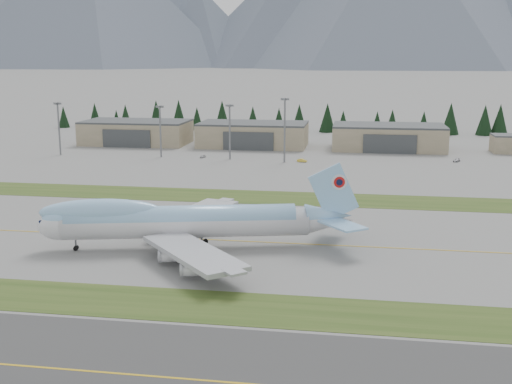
% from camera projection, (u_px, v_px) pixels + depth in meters
% --- Properties ---
extents(ground, '(7000.00, 7000.00, 0.00)m').
position_uv_depth(ground, '(211.00, 240.00, 143.11)').
color(ground, slate).
rests_on(ground, ground).
extents(grass_strip_near, '(400.00, 14.00, 0.08)m').
position_uv_depth(grass_strip_near, '(160.00, 303.00, 106.41)').
color(grass_strip_near, '#2F4719').
rests_on(grass_strip_near, ground).
extents(grass_strip_far, '(400.00, 18.00, 0.08)m').
position_uv_depth(grass_strip_far, '(246.00, 197.00, 186.57)').
color(grass_strip_far, '#2F4719').
rests_on(grass_strip_far, ground).
extents(asphalt_taxiway, '(400.00, 32.00, 0.04)m').
position_uv_depth(asphalt_taxiway, '(104.00, 373.00, 83.23)').
color(asphalt_taxiway, '#343434').
rests_on(asphalt_taxiway, ground).
extents(taxiway_line_main, '(400.00, 0.40, 0.02)m').
position_uv_depth(taxiway_line_main, '(211.00, 240.00, 143.11)').
color(taxiway_line_main, gold).
rests_on(taxiway_line_main, ground).
extents(taxiway_line_near, '(400.00, 0.40, 0.02)m').
position_uv_depth(taxiway_line_near, '(104.00, 373.00, 83.23)').
color(taxiway_line_near, gold).
rests_on(taxiway_line_near, ground).
extents(boeing_747_freighter, '(68.99, 57.82, 18.12)m').
position_uv_depth(boeing_747_freighter, '(183.00, 221.00, 135.85)').
color(boeing_747_freighter, silver).
rests_on(boeing_747_freighter, ground).
extents(hangar_left, '(48.00, 26.60, 10.80)m').
position_uv_depth(hangar_left, '(136.00, 132.00, 297.51)').
color(hangar_left, gray).
rests_on(hangar_left, ground).
extents(hangar_center, '(48.00, 26.60, 10.80)m').
position_uv_depth(hangar_center, '(253.00, 134.00, 289.05)').
color(hangar_center, gray).
rests_on(hangar_center, ground).
extents(hangar_right, '(48.00, 26.60, 10.80)m').
position_uv_depth(hangar_right, '(389.00, 137.00, 279.83)').
color(hangar_right, gray).
rests_on(hangar_right, ground).
extents(control_shed, '(14.00, 12.00, 7.60)m').
position_uv_depth(control_shed, '(509.00, 144.00, 270.65)').
color(control_shed, gray).
rests_on(control_shed, ground).
extents(floodlight_masts, '(195.07, 8.39, 24.52)m').
position_uv_depth(floodlight_masts, '(255.00, 120.00, 248.29)').
color(floodlight_masts, slate).
rests_on(floodlight_masts, ground).
extents(service_vehicle_a, '(2.00, 3.51, 1.13)m').
position_uv_depth(service_vehicle_a, '(203.00, 158.00, 257.72)').
color(service_vehicle_a, silver).
rests_on(service_vehicle_a, ground).
extents(service_vehicle_b, '(4.13, 2.32, 1.29)m').
position_uv_depth(service_vehicle_b, '(302.00, 162.00, 247.24)').
color(service_vehicle_b, gold).
rests_on(service_vehicle_b, ground).
extents(service_vehicle_c, '(3.54, 4.53, 1.22)m').
position_uv_depth(service_vehicle_c, '(457.00, 162.00, 247.98)').
color(service_vehicle_c, '#AEACB1').
rests_on(service_vehicle_c, ground).
extents(conifer_belt, '(272.61, 15.10, 16.75)m').
position_uv_depth(conifer_belt, '(318.00, 118.00, 344.09)').
color(conifer_belt, black).
rests_on(conifer_belt, ground).
extents(mountain_ridge_rear, '(4496.91, 1073.27, 536.64)m').
position_uv_depth(mountain_ridge_rear, '(390.00, 6.00, 2866.03)').
color(mountain_ridge_rear, '#485560').
rests_on(mountain_ridge_rear, ground).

